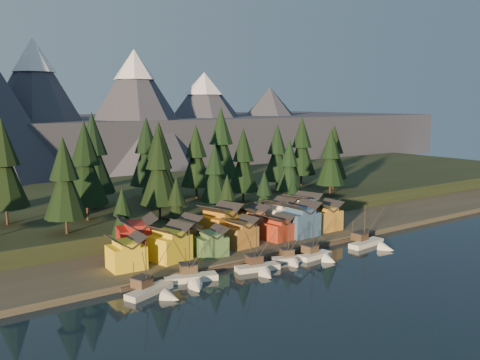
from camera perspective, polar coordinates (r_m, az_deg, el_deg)
ground at (r=127.08m, az=7.24°, el=-9.99°), size 500.00×500.00×0.00m
shore_strip at (r=157.08m, az=-2.87°, el=-6.06°), size 400.00×50.00×1.50m
hillside at (r=199.33m, az=-10.79°, el=-2.43°), size 420.00×100.00×6.00m
dock at (r=138.79m, az=2.52°, el=-8.12°), size 80.00×4.00×1.00m
mountain_ridge at (r=311.42m, az=-21.48°, el=5.26°), size 560.00×190.00×90.00m
boat_0 at (r=114.27m, az=-9.19°, el=-10.97°), size 12.06×12.48×12.42m
boat_1 at (r=120.56m, az=-5.16°, el=-9.83°), size 12.84×13.35×12.84m
boat_2 at (r=127.65m, az=2.10°, el=-8.75°), size 11.42×11.98×12.35m
boat_3 at (r=135.30m, az=5.42°, el=-7.89°), size 9.49×9.96×10.79m
boat_4 at (r=138.93m, az=8.33°, el=-7.39°), size 9.86×10.60×11.99m
boat_6 at (r=153.02m, az=13.78°, el=-6.09°), size 12.72×13.63×12.89m
house_front_0 at (r=127.14m, az=-12.04°, el=-7.44°), size 8.36×7.95×7.89m
house_front_1 at (r=131.97m, az=-7.53°, el=-6.52°), size 10.05×9.79×8.80m
house_front_2 at (r=135.30m, az=-3.20°, el=-6.47°), size 7.95×8.00×7.14m
house_front_3 at (r=143.17m, az=0.02°, el=-5.49°), size 8.18×7.85×7.78m
house_front_4 at (r=150.19m, az=4.02°, el=-5.03°), size 7.43×7.91×6.90m
house_front_5 at (r=155.02m, az=6.44°, el=-4.06°), size 9.44×8.60×9.80m
house_front_6 at (r=163.22m, az=8.98°, el=-3.69°), size 8.84×8.38×8.66m
house_back_0 at (r=136.64m, az=-10.95°, el=-5.80°), size 11.22×10.96×10.08m
house_back_1 at (r=140.27m, az=-6.15°, el=-5.58°), size 8.89×8.98×8.89m
house_back_2 at (r=147.98m, az=-2.12°, el=-4.50°), size 11.53×10.94×10.33m
house_back_3 at (r=154.89m, az=1.23°, el=-4.25°), size 8.50×7.57×8.62m
house_back_4 at (r=162.84m, az=4.07°, el=-3.54°), size 9.37×9.08×9.16m
house_back_5 at (r=166.18m, az=6.67°, el=-3.15°), size 11.06×11.14×10.18m
tree_hill_1 at (r=159.82m, az=-23.89°, el=1.29°), size 12.69×12.69×29.55m
tree_hill_2 at (r=143.47m, az=-18.21°, el=-0.09°), size 10.84×10.84×25.25m
tree_hill_3 at (r=157.70m, az=-16.15°, el=1.41°), size 12.30×12.30×28.64m
tree_hill_4 at (r=174.33m, az=-15.39°, el=2.46°), size 13.20×13.20×30.75m
tree_hill_5 at (r=155.93m, az=-8.63°, el=1.08°), size 11.25×11.25×26.22m
tree_hill_6 at (r=172.71m, az=-8.59°, el=2.09°), size 11.97×11.97×27.88m
tree_hill_7 at (r=163.61m, az=-2.69°, el=0.59°), size 9.22×9.22×21.47m
tree_hill_8 at (r=187.68m, az=-4.70°, el=2.36°), size 11.23×11.23×26.16m
tree_hill_9 at (r=178.14m, az=0.36°, el=1.92°), size 10.88×10.88×25.34m
tree_hill_10 at (r=202.71m, az=-2.03°, el=3.73°), size 13.70×13.70×31.91m
tree_hill_11 at (r=184.54m, az=5.28°, el=1.42°), size 9.15×9.15×21.31m
tree_hill_12 at (r=201.51m, az=3.99°, el=2.71°), size 11.02×11.02×25.67m
tree_hill_13 at (r=195.25m, az=9.65°, el=2.23°), size 10.48×10.48×24.43m
tree_hill_14 at (r=217.75m, az=6.61°, el=3.39°), size 11.89×11.89×27.69m
tree_hill_15 at (r=189.55m, az=-9.91°, el=2.75°), size 12.34×12.34×28.74m
tree_hill_17 at (r=210.72m, az=9.98°, el=2.75°), size 10.72×10.72×24.98m
tree_shore_0 at (r=141.87m, az=-12.41°, el=-3.77°), size 7.09×7.09×16.51m
tree_shore_1 at (r=148.66m, az=-6.77°, el=-2.74°), size 7.76×7.76×18.09m
tree_shore_2 at (r=157.59m, az=-1.38°, el=-2.20°), size 7.45×7.45×17.35m
tree_shore_3 at (r=165.84m, az=2.60°, el=-1.67°), size 7.45×7.45×17.35m
tree_shore_4 at (r=173.75m, az=5.69°, el=-1.73°), size 6.29×6.29×14.66m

